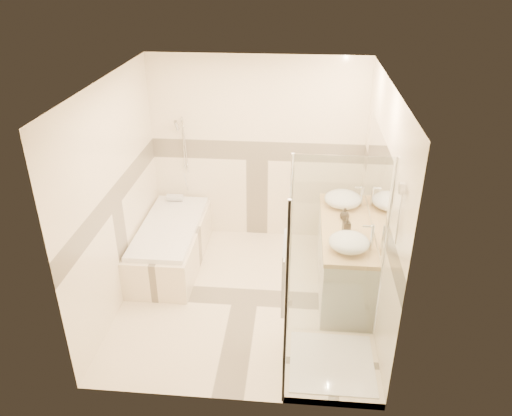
# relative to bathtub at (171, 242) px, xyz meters

# --- Properties ---
(room) EXTENTS (2.82, 3.02, 2.52)m
(room) POSITION_rel_bathtub_xyz_m (1.08, -0.64, 0.95)
(room) COLOR #FBE8C7
(room) RESTS_ON ground
(bathtub) EXTENTS (0.75, 1.70, 0.56)m
(bathtub) POSITION_rel_bathtub_xyz_m (0.00, 0.00, 0.00)
(bathtub) COLOR #FFECCB
(bathtub) RESTS_ON ground
(vanity) EXTENTS (0.58, 1.62, 0.85)m
(vanity) POSITION_rel_bathtub_xyz_m (2.15, -0.35, 0.12)
(vanity) COLOR white
(vanity) RESTS_ON ground
(shower_enclosure) EXTENTS (0.96, 0.93, 2.04)m
(shower_enclosure) POSITION_rel_bathtub_xyz_m (1.86, -1.62, 0.20)
(shower_enclosure) COLOR #FFECCB
(shower_enclosure) RESTS_ON ground
(vessel_sink_near) EXTENTS (0.45, 0.45, 0.18)m
(vessel_sink_near) POSITION_rel_bathtub_xyz_m (2.13, 0.14, 0.63)
(vessel_sink_near) COLOR white
(vessel_sink_near) RESTS_ON vanity
(vessel_sink_far) EXTENTS (0.43, 0.43, 0.17)m
(vessel_sink_far) POSITION_rel_bathtub_xyz_m (2.13, -0.86, 0.63)
(vessel_sink_far) COLOR white
(vessel_sink_far) RESTS_ON vanity
(faucet_near) EXTENTS (0.11, 0.03, 0.27)m
(faucet_near) POSITION_rel_bathtub_xyz_m (2.35, 0.14, 0.70)
(faucet_near) COLOR silver
(faucet_near) RESTS_ON vanity
(faucet_far) EXTENTS (0.12, 0.03, 0.30)m
(faucet_far) POSITION_rel_bathtub_xyz_m (2.34, -0.86, 0.72)
(faucet_far) COLOR silver
(faucet_far) RESTS_ON vanity
(amenity_bottle_a) EXTENTS (0.09, 0.10, 0.17)m
(amenity_bottle_a) POSITION_rel_bathtub_xyz_m (2.13, -0.49, 0.63)
(amenity_bottle_a) COLOR black
(amenity_bottle_a) RESTS_ON vanity
(amenity_bottle_b) EXTENTS (0.11, 0.11, 0.14)m
(amenity_bottle_b) POSITION_rel_bathtub_xyz_m (2.13, -0.21, 0.61)
(amenity_bottle_b) COLOR black
(amenity_bottle_b) RESTS_ON vanity
(folded_towels) EXTENTS (0.16, 0.23, 0.07)m
(folded_towels) POSITION_rel_bathtub_xyz_m (2.13, 0.37, 0.58)
(folded_towels) COLOR silver
(folded_towels) RESTS_ON vanity
(rolled_towel) EXTENTS (0.22, 0.10, 0.10)m
(rolled_towel) POSITION_rel_bathtub_xyz_m (-0.08, 0.65, 0.30)
(rolled_towel) COLOR silver
(rolled_towel) RESTS_ON bathtub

